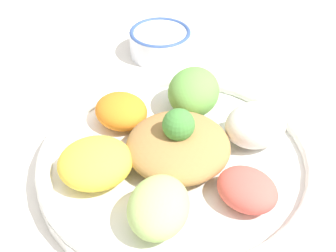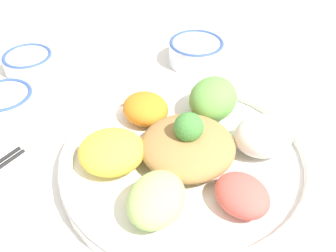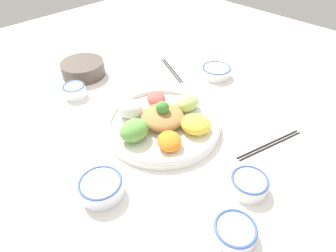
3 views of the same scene
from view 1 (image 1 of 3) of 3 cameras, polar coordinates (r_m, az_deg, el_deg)
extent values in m
plane|color=white|center=(0.63, 2.23, -5.51)|extent=(2.40, 2.40, 0.00)
cylinder|color=white|center=(0.62, 1.23, -4.61)|extent=(0.37, 0.37, 0.02)
torus|color=white|center=(0.61, 1.25, -3.62)|extent=(0.37, 0.37, 0.02)
ellipsoid|color=#6BAD4C|center=(0.68, 3.15, 4.21)|extent=(0.08, 0.09, 0.06)
ellipsoid|color=orange|center=(0.66, -5.72, 1.82)|extent=(0.10, 0.10, 0.04)
ellipsoid|color=yellow|center=(0.58, -8.86, -4.45)|extent=(0.12, 0.12, 0.05)
ellipsoid|color=#B7DB7A|center=(0.52, -1.15, -9.85)|extent=(0.07, 0.09, 0.05)
ellipsoid|color=#E55B51|center=(0.56, 9.63, -7.64)|extent=(0.10, 0.09, 0.04)
ellipsoid|color=white|center=(0.63, 10.63, 0.11)|extent=(0.11, 0.10, 0.06)
ellipsoid|color=#AD7F47|center=(0.60, 1.28, -2.34)|extent=(0.13, 0.13, 0.05)
sphere|color=#478E3D|center=(0.58, 1.33, 0.29)|extent=(0.04, 0.04, 0.04)
cylinder|color=white|center=(0.85, -0.95, 10.05)|extent=(0.11, 0.11, 0.04)
torus|color=#38569E|center=(0.84, -0.97, 11.29)|extent=(0.11, 0.11, 0.01)
cylinder|color=white|center=(0.84, -0.97, 11.12)|extent=(0.09, 0.09, 0.00)
cube|color=white|center=(0.94, -3.78, 11.93)|extent=(0.08, 0.03, 0.01)
ellipsoid|color=white|center=(0.94, -7.54, 11.71)|extent=(0.06, 0.05, 0.01)
camera|label=2|loc=(0.08, 52.23, 7.11)|focal=42.00mm
camera|label=3|loc=(1.07, -31.05, 44.24)|focal=30.00mm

